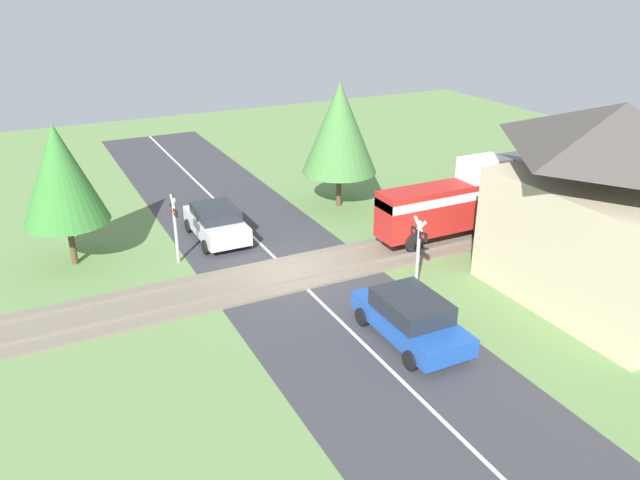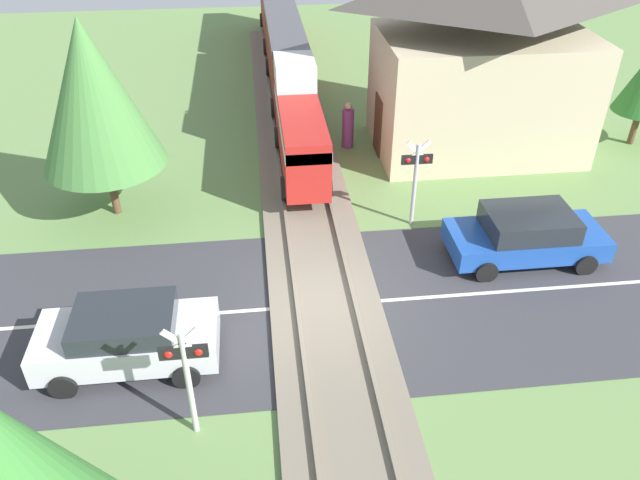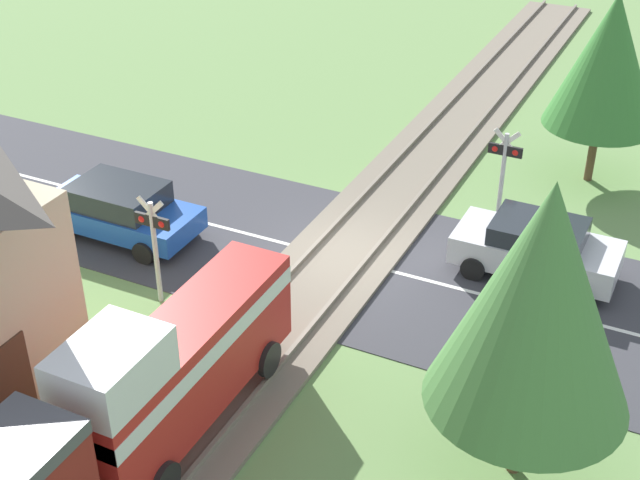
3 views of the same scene
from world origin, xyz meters
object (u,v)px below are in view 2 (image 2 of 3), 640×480
at_px(crossing_signal_east_approach, 416,171).
at_px(station_building, 484,57).
at_px(crossing_signal_west_approach, 186,367).
at_px(pedestrian_by_station, 348,127).
at_px(car_near_crossing, 127,336).
at_px(train, 284,48).
at_px(car_far_side, 526,234).

distance_m(crossing_signal_east_approach, station_building, 6.20).
relative_size(crossing_signal_west_approach, pedestrian_by_station, 1.59).
bearing_deg(car_near_crossing, pedestrian_by_station, 58.14).
distance_m(car_near_crossing, pedestrian_by_station, 12.27).
distance_m(train, crossing_signal_west_approach, 18.73).
bearing_deg(car_far_side, crossing_signal_west_approach, -150.45).
height_order(train, crossing_signal_east_approach, train).
relative_size(car_near_crossing, crossing_signal_east_approach, 1.44).
relative_size(crossing_signal_east_approach, pedestrian_by_station, 1.59).
bearing_deg(train, crossing_signal_west_approach, -99.34).
bearing_deg(crossing_signal_east_approach, station_building, 54.90).
bearing_deg(station_building, crossing_signal_east_approach, -125.10).
relative_size(train, crossing_signal_east_approach, 7.91).
height_order(car_far_side, crossing_signal_east_approach, crossing_signal_east_approach).
height_order(station_building, pedestrian_by_station, station_building).
distance_m(train, crossing_signal_east_approach, 11.84).
xyz_separation_m(train, station_building, (6.48, -6.55, 1.49)).
relative_size(car_near_crossing, car_far_side, 0.93).
distance_m(car_far_side, pedestrian_by_station, 8.44).
height_order(car_far_side, station_building, station_building).
xyz_separation_m(station_building, pedestrian_by_station, (-4.56, 0.57, -2.60)).
bearing_deg(station_building, car_near_crossing, -138.26).
bearing_deg(station_building, train, 134.69).
height_order(car_near_crossing, station_building, station_building).
relative_size(car_far_side, pedestrian_by_station, 2.46).
xyz_separation_m(car_near_crossing, crossing_signal_east_approach, (7.60, 4.96, 1.00)).
xyz_separation_m(crossing_signal_west_approach, station_building, (9.52, 11.93, 1.61)).
bearing_deg(car_near_crossing, crossing_signal_east_approach, 33.11).
bearing_deg(crossing_signal_east_approach, car_far_side, -37.93).
bearing_deg(car_far_side, car_near_crossing, -164.33).
relative_size(car_far_side, station_building, 0.55).
xyz_separation_m(crossing_signal_east_approach, pedestrian_by_station, (-1.12, 5.47, -0.99)).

